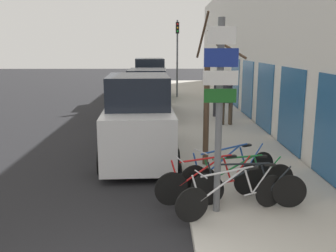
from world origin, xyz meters
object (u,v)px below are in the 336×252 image
(bicycle_1, at_px, (248,187))
(pedestrian_near, at_px, (218,95))
(bicycle_4, at_px, (229,172))
(pedestrian_far, at_px, (227,98))
(parked_car_1, at_px, (148,96))
(traffic_light, at_px, (177,48))
(bicycle_2, at_px, (211,181))
(street_tree, at_px, (208,101))
(parked_car_0, at_px, (139,121))
(bicycle_0, at_px, (233,195))
(bicycle_3, at_px, (242,177))
(signpost, at_px, (219,109))
(parked_car_2, at_px, (150,82))

(bicycle_1, height_order, pedestrian_near, pedestrian_near)
(bicycle_4, height_order, pedestrian_far, pedestrian_far)
(parked_car_1, relative_size, traffic_light, 1.06)
(bicycle_2, xyz_separation_m, pedestrian_far, (1.54, 7.35, 0.64))
(street_tree, bearing_deg, parked_car_0, 150.86)
(bicycle_0, xyz_separation_m, parked_car_1, (-1.89, 10.06, 0.46))
(bicycle_2, distance_m, bicycle_3, 0.73)
(signpost, relative_size, parked_car_0, 0.77)
(bicycle_3, distance_m, pedestrian_near, 8.89)
(signpost, relative_size, bicycle_2, 1.55)
(bicycle_2, xyz_separation_m, parked_car_1, (-1.59, 9.43, 0.45))
(bicycle_2, xyz_separation_m, bicycle_3, (0.67, 0.28, -0.03))
(signpost, height_order, pedestrian_far, signpost)
(signpost, height_order, traffic_light, traffic_light)
(parked_car_2, relative_size, street_tree, 1.14)
(street_tree, relative_size, traffic_light, 0.85)
(bicycle_3, xyz_separation_m, parked_car_2, (-2.37, 15.04, 0.58))
(parked_car_2, bearing_deg, bicycle_1, -84.80)
(bicycle_0, height_order, traffic_light, traffic_light)
(signpost, distance_m, pedestrian_far, 8.04)
(parked_car_2, xyz_separation_m, pedestrian_far, (3.24, -7.97, 0.08))
(bicycle_0, xyz_separation_m, bicycle_4, (0.13, 1.12, 0.04))
(bicycle_0, height_order, bicycle_3, bicycle_0)
(pedestrian_near, height_order, street_tree, street_tree)
(bicycle_0, relative_size, pedestrian_near, 1.32)
(bicycle_4, relative_size, parked_car_0, 0.49)
(street_tree, xyz_separation_m, traffic_light, (-0.23, 13.22, 1.25))
(bicycle_0, bearing_deg, parked_car_2, -14.47)
(bicycle_1, bearing_deg, bicycle_2, 70.73)
(bicycle_0, distance_m, street_tree, 3.24)
(bicycle_4, distance_m, street_tree, 2.24)
(bicycle_2, bearing_deg, parked_car_1, -6.72)
(signpost, xyz_separation_m, pedestrian_far, (1.50, 7.85, -0.88))
(bicycle_4, xyz_separation_m, street_tree, (-0.26, 1.86, 1.22))
(bicycle_3, height_order, parked_car_1, parked_car_1)
(pedestrian_near, relative_size, traffic_light, 0.36)
(traffic_light, bearing_deg, bicycle_0, -88.74)
(bicycle_0, bearing_deg, bicycle_2, 3.97)
(bicycle_1, height_order, parked_car_1, parked_car_1)
(bicycle_1, bearing_deg, parked_car_1, 17.80)
(signpost, height_order, bicycle_1, signpost)
(signpost, xyz_separation_m, parked_car_0, (-1.65, 3.85, -0.98))
(pedestrian_near, relative_size, pedestrian_far, 0.90)
(bicycle_1, bearing_deg, parked_car_0, 36.71)
(bicycle_3, bearing_deg, parked_car_2, 1.37)
(parked_car_0, bearing_deg, bicycle_0, -67.31)
(bicycle_3, bearing_deg, bicycle_2, 105.50)
(bicycle_1, bearing_deg, pedestrian_far, -1.80)
(street_tree, bearing_deg, pedestrian_near, 79.35)
(bicycle_1, xyz_separation_m, parked_car_1, (-2.25, 9.72, 0.46))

